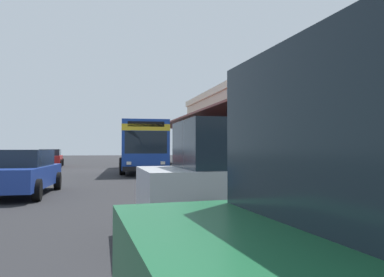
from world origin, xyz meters
name	(u,v)px	position (x,y,z in m)	size (l,w,h in m)	color
ground	(213,168)	(0.00, 8.00, 0.00)	(120.00, 120.00, 0.00)	#262628
curb_strip	(184,170)	(2.14, 5.19, 0.06)	(37.95, 0.50, 0.12)	#9E998E
plaza_building	(307,123)	(2.14, 14.81, 3.47)	(31.92, 14.31, 6.92)	beige
transit_bus	(142,144)	(1.48, 2.41, 1.85)	(11.38, 3.50, 3.34)	#193D9E
parked_sedan_red	(50,158)	(-6.40, -4.42, 0.75)	(4.47, 2.14, 1.47)	maroon
parked_sedan_blue	(20,172)	(13.25, -2.99, 0.75)	(4.53, 2.26, 1.47)	navy
parked_suv_silver	(276,176)	(20.14, 2.50, 1.02)	(2.75, 4.82, 1.97)	#B2B5BA
pedestrian	(202,163)	(13.51, 3.09, 0.99)	(0.68, 0.40, 1.75)	#726651
potted_palm	(250,169)	(10.38, 6.42, 0.54)	(1.84, 1.56, 2.31)	gray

